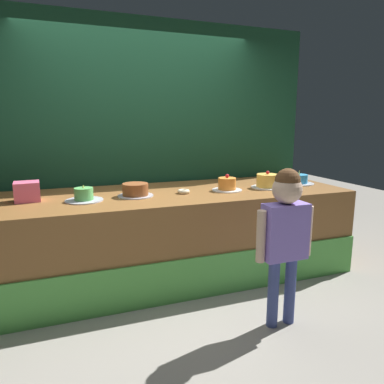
{
  "coord_description": "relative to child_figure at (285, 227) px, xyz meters",
  "views": [
    {
      "loc": [
        -0.82,
        -2.66,
        1.53
      ],
      "look_at": [
        0.27,
        0.35,
        0.89
      ],
      "focal_mm": 32.6,
      "sensor_mm": 36.0,
      "label": 1
    }
  ],
  "objects": [
    {
      "name": "ground_plane",
      "position": [
        -0.66,
        0.59,
        -0.78
      ],
      "size": [
        12.0,
        12.0,
        0.0
      ],
      "primitive_type": "plane",
      "color": "gray"
    },
    {
      "name": "stage_platform",
      "position": [
        -0.66,
        1.17,
        -0.36
      ],
      "size": [
        3.81,
        1.19,
        0.86
      ],
      "color": "brown",
      "rests_on": "ground_plane"
    },
    {
      "name": "curtain_backdrop",
      "position": [
        -0.66,
        1.87,
        0.54
      ],
      "size": [
        4.06,
        0.08,
        2.64
      ],
      "primitive_type": "cube",
      "color": "#19472D",
      "rests_on": "ground_plane"
    },
    {
      "name": "child_figure",
      "position": [
        0.0,
        0.0,
        0.0
      ],
      "size": [
        0.47,
        0.22,
        1.21
      ],
      "color": "#3F4C8C",
      "rests_on": "ground_plane"
    },
    {
      "name": "pink_box",
      "position": [
        -1.81,
        1.22,
        0.16
      ],
      "size": [
        0.22,
        0.21,
        0.17
      ],
      "primitive_type": "cube",
      "rotation": [
        0.0,
        0.0,
        0.07
      ],
      "color": "#F4638A",
      "rests_on": "stage_platform"
    },
    {
      "name": "donut",
      "position": [
        -0.43,
        1.07,
        0.09
      ],
      "size": [
        0.12,
        0.12,
        0.04
      ],
      "primitive_type": "torus",
      "color": "beige",
      "rests_on": "stage_platform"
    },
    {
      "name": "cake_left",
      "position": [
        -1.35,
        1.06,
        0.12
      ],
      "size": [
        0.33,
        0.33,
        0.15
      ],
      "color": "silver",
      "rests_on": "stage_platform"
    },
    {
      "name": "cake_center_left",
      "position": [
        -0.89,
        1.1,
        0.13
      ],
      "size": [
        0.33,
        0.33,
        0.12
      ],
      "color": "silver",
      "rests_on": "stage_platform"
    },
    {
      "name": "cake_center_right",
      "position": [
        0.04,
        1.06,
        0.13
      ],
      "size": [
        0.3,
        0.3,
        0.17
      ],
      "color": "white",
      "rests_on": "stage_platform"
    },
    {
      "name": "cake_right",
      "position": [
        0.5,
        1.05,
        0.14
      ],
      "size": [
        0.33,
        0.33,
        0.18
      ],
      "color": "white",
      "rests_on": "stage_platform"
    },
    {
      "name": "cake_far_right",
      "position": [
        0.96,
        1.14,
        0.12
      ],
      "size": [
        0.33,
        0.33,
        0.16
      ],
      "color": "silver",
      "rests_on": "stage_platform"
    }
  ]
}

